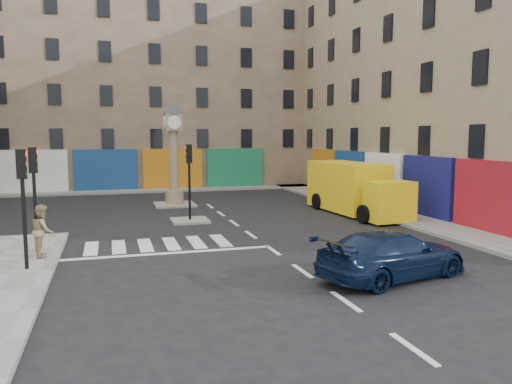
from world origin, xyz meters
name	(u,v)px	position (x,y,z in m)	size (l,w,h in m)	color
ground	(281,257)	(0.00, 0.00, 0.00)	(120.00, 120.00, 0.00)	black
sidewalk_right	(364,206)	(8.70, 10.00, 0.07)	(2.60, 30.00, 0.15)	gray
sidewalk_far	(134,191)	(-4.00, 22.20, 0.07)	(32.00, 2.40, 0.15)	gray
island_near	(190,221)	(-2.00, 8.00, 0.06)	(1.80, 1.80, 0.12)	gray
island_far	(175,204)	(-2.00, 14.00, 0.06)	(2.40, 2.40, 0.12)	gray
building_right	(460,74)	(15.00, 10.00, 8.00)	(10.00, 30.00, 16.00)	tan
building_far	(128,85)	(-4.00, 28.00, 8.50)	(32.00, 10.00, 17.00)	#8F785F
traffic_light_left_near	(23,190)	(-8.30, 0.20, 2.62)	(0.28, 0.22, 3.70)	black
traffic_light_left_far	(34,182)	(-8.30, 2.60, 2.62)	(0.28, 0.22, 3.70)	black
traffic_light_island	(189,170)	(-2.00, 8.00, 2.59)	(0.28, 0.22, 3.70)	black
clock_pillar	(174,147)	(-2.00, 14.00, 3.55)	(1.20, 1.20, 6.10)	tan
navy_sedan	(392,255)	(2.29, -3.47, 0.72)	(2.03, 4.98, 1.45)	black
yellow_van	(354,189)	(7.00, 8.08, 1.37)	(2.89, 7.67, 2.75)	yellow
pedestrian_tan	(43,230)	(-8.00, 1.80, 1.04)	(0.87, 0.68, 1.78)	#95825C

